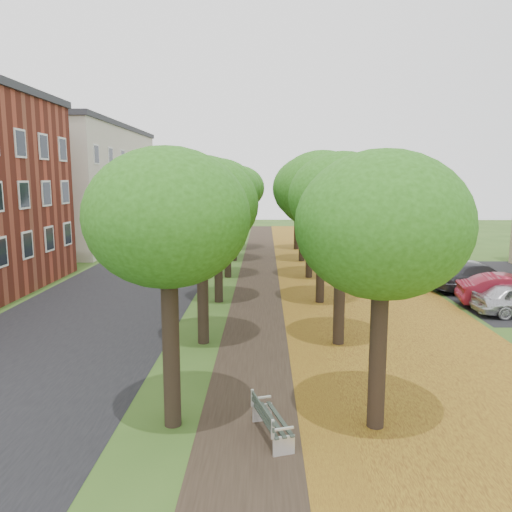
{
  "coord_description": "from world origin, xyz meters",
  "views": [
    {
      "loc": [
        -0.03,
        -11.09,
        5.81
      ],
      "look_at": [
        -0.4,
        10.13,
        2.5
      ],
      "focal_mm": 35.0,
      "sensor_mm": 36.0,
      "label": 1
    }
  ],
  "objects_px": {
    "bench": "(270,420)",
    "car_white": "(449,265)",
    "car_red": "(512,292)",
    "car_grey": "(476,277)"
  },
  "relations": [
    {
      "from": "car_red",
      "to": "car_white",
      "type": "height_order",
      "value": "car_red"
    },
    {
      "from": "car_grey",
      "to": "car_white",
      "type": "xyz_separation_m",
      "value": [
        0.0,
        3.93,
        -0.07
      ]
    },
    {
      "from": "bench",
      "to": "car_white",
      "type": "relative_size",
      "value": 0.37
    },
    {
      "from": "bench",
      "to": "car_grey",
      "type": "relative_size",
      "value": 0.35
    },
    {
      "from": "car_red",
      "to": "car_grey",
      "type": "bearing_deg",
      "value": 11.17
    },
    {
      "from": "car_grey",
      "to": "car_white",
      "type": "height_order",
      "value": "car_grey"
    },
    {
      "from": "car_white",
      "to": "car_red",
      "type": "bearing_deg",
      "value": -162.22
    },
    {
      "from": "bench",
      "to": "car_white",
      "type": "height_order",
      "value": "car_white"
    },
    {
      "from": "car_red",
      "to": "car_grey",
      "type": "xyz_separation_m",
      "value": [
        -0.11,
        3.5,
        -0.01
      ]
    },
    {
      "from": "bench",
      "to": "car_white",
      "type": "distance_m",
      "value": 21.92
    }
  ]
}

